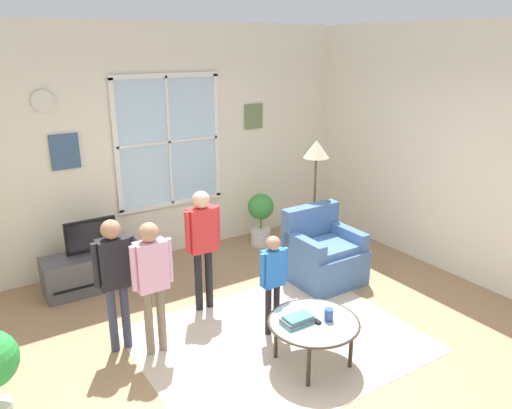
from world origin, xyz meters
name	(u,v)px	position (x,y,z in m)	size (l,w,h in m)	color
ground_plane	(278,351)	(0.00, 0.00, -0.01)	(6.08, 5.92, 0.02)	#9E7A56
back_wall	(156,144)	(0.00, 2.72, 1.48)	(5.48, 0.17, 2.96)	silver
side_wall_right	(482,158)	(2.80, 0.00, 1.48)	(0.12, 5.32, 2.96)	silver
area_rug	(278,340)	(0.10, 0.14, 0.00)	(2.53, 2.06, 0.01)	#C6B29E
tv_stand	(95,270)	(-1.05, 2.17, 0.22)	(1.13, 0.44, 0.43)	#4C4C51
television	(91,236)	(-1.05, 2.17, 0.64)	(0.57, 0.08, 0.40)	#4C4C4C
armchair	(323,255)	(1.28, 0.89, 0.33)	(0.76, 0.74, 0.87)	#476B9E
coffee_table	(314,324)	(0.16, -0.31, 0.39)	(0.81, 0.81, 0.42)	#99B2B7
book_stack	(298,320)	(0.02, -0.26, 0.45)	(0.28, 0.17, 0.07)	#5B9B8D
cup	(329,315)	(0.27, -0.37, 0.47)	(0.08, 0.08, 0.11)	#334C8C
remote_near_books	(315,320)	(0.16, -0.31, 0.43)	(0.04, 0.14, 0.02)	black
person_red_shirt	(202,237)	(-0.21, 1.07, 0.82)	(0.39, 0.18, 1.31)	black
person_black_shirt	(115,270)	(-1.20, 0.82, 0.80)	(0.38, 0.17, 1.27)	#333851
person_blue_shirt	(273,274)	(0.13, 0.28, 0.64)	(0.31, 0.14, 1.02)	black
person_pink_shirt	(152,273)	(-0.94, 0.60, 0.79)	(0.38, 0.17, 1.27)	#726656
potted_plant_by_window	(261,215)	(1.27, 2.21, 0.44)	(0.36, 0.36, 0.74)	silver
floor_lamp	(316,161)	(1.58, 1.44, 1.32)	(0.32, 0.32, 1.58)	black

